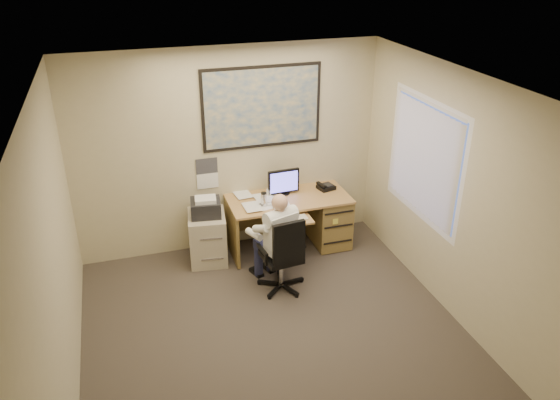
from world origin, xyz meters
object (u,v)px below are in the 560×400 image
object	(u,v)px
desk	(311,215)
filing_cabinet	(207,233)
person	(280,242)
office_chair	(282,269)

from	to	relation	value
desk	filing_cabinet	bearing A→B (deg)	179.92
desk	person	xyz separation A→B (m)	(-0.71, -0.86, 0.18)
office_chair	person	bearing A→B (deg)	79.31
desk	office_chair	xyz separation A→B (m)	(-0.71, -0.94, -0.15)
office_chair	person	world-z (taller)	person
desk	filing_cabinet	xyz separation A→B (m)	(-1.43, 0.00, -0.05)
desk	office_chair	size ratio (longest dim) A/B	1.61
filing_cabinet	office_chair	distance (m)	1.19
desk	office_chair	world-z (taller)	desk
desk	person	size ratio (longest dim) A/B	1.30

